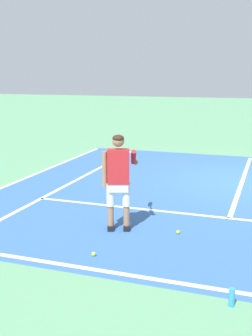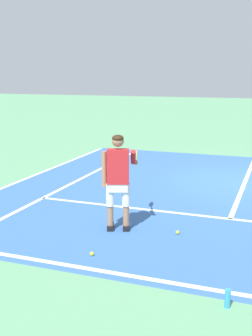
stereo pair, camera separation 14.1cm
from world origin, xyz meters
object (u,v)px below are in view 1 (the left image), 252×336
Objects in this scene: tennis_player at (119,176)px; tennis_ball_by_baseline at (94,254)px; water_bottle at (232,297)px; tennis_ball_near_feet at (178,232)px.

tennis_player is 25.95× the size of tennis_ball_by_baseline.
tennis_player is at bearing 91.44° from tennis_ball_by_baseline.
tennis_player is 3.07m from water_bottle.
water_bottle is at bearing -42.67° from tennis_player.
water_bottle reaches higher than tennis_ball_by_baseline.
tennis_ball_by_baseline is at bearing -127.14° from tennis_ball_near_feet.
water_bottle is at bearing -62.24° from tennis_ball_near_feet.
tennis_ball_near_feet is 2.41m from water_bottle.
water_bottle is (2.14, -0.79, 0.08)m from tennis_ball_by_baseline.
water_bottle is (1.12, -2.13, 0.08)m from tennis_ball_near_feet.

